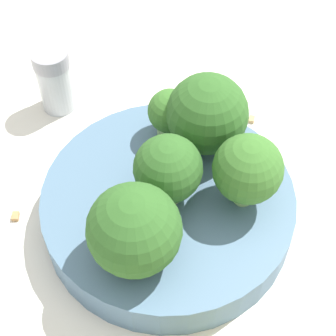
{
  "coord_description": "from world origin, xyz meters",
  "views": [
    {
      "loc": [
        0.03,
        0.23,
        0.35
      ],
      "look_at": [
        0.0,
        0.0,
        0.06
      ],
      "focal_mm": 60.0,
      "sensor_mm": 36.0,
      "label": 1
    }
  ],
  "objects": [
    {
      "name": "ground_plane",
      "position": [
        0.0,
        0.0,
        0.0
      ],
      "size": [
        3.0,
        3.0,
        0.0
      ],
      "primitive_type": "plane",
      "color": "silver"
    },
    {
      "name": "bowl",
      "position": [
        0.0,
        0.0,
        0.02
      ],
      "size": [
        0.18,
        0.18,
        0.03
      ],
      "primitive_type": "cylinder",
      "color": "slate",
      "rests_on": "ground_plane"
    },
    {
      "name": "broccoli_floret_0",
      "position": [
        -0.0,
        -0.0,
        0.06
      ],
      "size": [
        0.05,
        0.05,
        0.05
      ],
      "color": "#7A9E5B",
      "rests_on": "bowl"
    },
    {
      "name": "broccoli_floret_1",
      "position": [
        0.03,
        0.04,
        0.06
      ],
      "size": [
        0.06,
        0.06,
        0.06
      ],
      "color": "#7A9E5B",
      "rests_on": "bowl"
    },
    {
      "name": "broccoli_floret_2",
      "position": [
        -0.05,
        0.01,
        0.06
      ],
      "size": [
        0.05,
        0.05,
        0.06
      ],
      "color": "#8EB770",
      "rests_on": "bowl"
    },
    {
      "name": "broccoli_floret_3",
      "position": [
        -0.03,
        -0.04,
        0.06
      ],
      "size": [
        0.06,
        0.06,
        0.06
      ],
      "color": "#7A9E5B",
      "rests_on": "bowl"
    },
    {
      "name": "broccoli_floret_4",
      "position": [
        -0.01,
        -0.06,
        0.05
      ],
      "size": [
        0.03,
        0.03,
        0.04
      ],
      "color": "#84AD66",
      "rests_on": "bowl"
    },
    {
      "name": "pepper_shaker",
      "position": [
        0.08,
        -0.13,
        0.03
      ],
      "size": [
        0.03,
        0.03,
        0.06
      ],
      "color": "#B2B7BC",
      "rests_on": "ground_plane"
    },
    {
      "name": "almond_crumb_2",
      "position": [
        -0.04,
        -0.11,
        0.0
      ],
      "size": [
        0.01,
        0.01,
        0.01
      ],
      "primitive_type": "cube",
      "rotation": [
        0.0,
        0.0,
        2.49
      ],
      "color": "tan",
      "rests_on": "ground_plane"
    },
    {
      "name": "almond_crumb_3",
      "position": [
        -0.08,
        -0.09,
        0.0
      ],
      "size": [
        0.01,
        0.01,
        0.01
      ],
      "primitive_type": "cube",
      "rotation": [
        0.0,
        0.0,
        4.33
      ],
      "color": "tan",
      "rests_on": "ground_plane"
    },
    {
      "name": "almond_crumb_4",
      "position": [
        0.11,
        -0.02,
        0.0
      ],
      "size": [
        0.01,
        0.01,
        0.01
      ],
      "primitive_type": "cube",
      "rotation": [
        0.0,
        0.0,
        4.59
      ],
      "color": "#AD7F4C",
      "rests_on": "ground_plane"
    }
  ]
}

